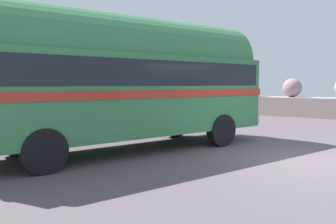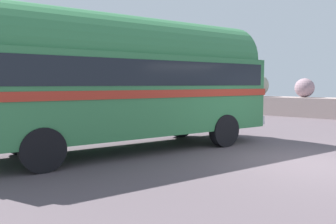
% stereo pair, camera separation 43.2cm
% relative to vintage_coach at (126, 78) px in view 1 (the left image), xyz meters
% --- Properties ---
extents(ground, '(32.00, 26.00, 0.02)m').
position_rel_vintage_coach_xyz_m(ground, '(4.42, 1.57, -2.04)').
color(ground, '#564B51').
extents(vintage_coach, '(4.74, 8.91, 3.70)m').
position_rel_vintage_coach_xyz_m(vintage_coach, '(0.00, 0.00, 0.00)').
color(vintage_coach, black).
rests_on(vintage_coach, ground).
extents(second_coach, '(5.32, 8.87, 3.70)m').
position_rel_vintage_coach_xyz_m(second_coach, '(-5.36, 0.67, 0.00)').
color(second_coach, black).
rests_on(second_coach, ground).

